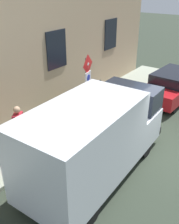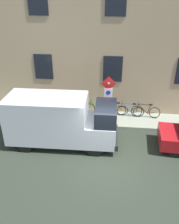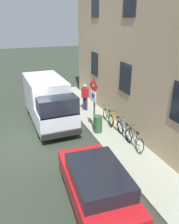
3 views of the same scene
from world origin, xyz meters
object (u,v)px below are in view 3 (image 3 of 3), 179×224
(bicycle_blue, at_px, (124,131))
(parked_hatchback, at_px, (97,184))
(sign_post_stacked, at_px, (94,98))
(bicycle_green, at_px, (108,117))
(pedestrian, at_px, (85,96))
(bicycle_black, at_px, (134,139))
(litter_bin, at_px, (98,124))
(bicycle_orange, at_px, (115,123))
(delivery_van, at_px, (48,100))

(bicycle_blue, bearing_deg, parked_hatchback, 144.90)
(sign_post_stacked, bearing_deg, bicycle_green, 28.43)
(parked_hatchback, xyz_separation_m, pedestrian, (2.35, 7.58, 0.34))
(bicycle_blue, distance_m, pedestrian, 4.27)
(bicycle_blue, xyz_separation_m, bicycle_green, (0.00, 1.88, 0.00))
(parked_hatchback, height_order, bicycle_black, parked_hatchback)
(sign_post_stacked, xyz_separation_m, bicycle_black, (1.12, -2.22, -1.46))
(pedestrian, height_order, litter_bin, pedestrian)
(bicycle_orange, relative_size, litter_bin, 1.90)
(delivery_van, bearing_deg, pedestrian, 104.03)
(bicycle_blue, bearing_deg, sign_post_stacked, 46.52)
(bicycle_black, xyz_separation_m, litter_bin, (-0.98, 1.96, 0.08))
(bicycle_black, distance_m, bicycle_orange, 1.88)
(delivery_van, relative_size, parked_hatchback, 1.31)
(delivery_van, relative_size, bicycle_orange, 3.14)
(bicycle_blue, bearing_deg, delivery_van, 46.16)
(bicycle_black, bearing_deg, bicycle_green, 3.58)
(bicycle_green, distance_m, pedestrian, 2.44)
(sign_post_stacked, distance_m, bicycle_green, 1.94)
(litter_bin, bearing_deg, bicycle_orange, -4.35)
(sign_post_stacked, bearing_deg, parked_hatchback, -110.74)
(sign_post_stacked, bearing_deg, bicycle_orange, -16.75)
(bicycle_black, xyz_separation_m, bicycle_orange, (-0.00, 1.88, 0.00))
(sign_post_stacked, relative_size, bicycle_blue, 1.59)
(bicycle_blue, bearing_deg, litter_bin, 49.29)
(sign_post_stacked, relative_size, bicycle_orange, 1.59)
(parked_hatchback, xyz_separation_m, bicycle_orange, (2.88, 4.33, -0.22))
(sign_post_stacked, relative_size, bicycle_black, 1.58)
(bicycle_black, bearing_deg, litter_bin, 30.16)
(bicycle_green, bearing_deg, litter_bin, 138.89)
(bicycle_orange, bearing_deg, pedestrian, 8.60)
(sign_post_stacked, distance_m, bicycle_orange, 1.87)
(bicycle_blue, relative_size, bicycle_orange, 1.00)
(bicycle_black, relative_size, bicycle_blue, 1.00)
(pedestrian, xyz_separation_m, litter_bin, (-0.45, -3.18, -0.48))
(sign_post_stacked, xyz_separation_m, delivery_van, (-1.91, 2.23, -0.64))
(sign_post_stacked, xyz_separation_m, parked_hatchback, (-1.77, -4.66, -1.24))
(delivery_van, height_order, bicycle_green, delivery_van)
(delivery_van, bearing_deg, sign_post_stacked, 39.24)
(bicycle_orange, bearing_deg, sign_post_stacked, 72.57)
(parked_hatchback, relative_size, litter_bin, 4.55)
(bicycle_green, bearing_deg, bicycle_black, -172.64)
(parked_hatchback, distance_m, bicycle_black, 3.78)
(sign_post_stacked, relative_size, litter_bin, 3.02)
(sign_post_stacked, xyz_separation_m, bicycle_blue, (1.12, -1.28, -1.46))
(bicycle_orange, height_order, litter_bin, litter_bin)
(bicycle_orange, height_order, bicycle_green, same)
(parked_hatchback, relative_size, bicycle_blue, 2.39)
(parked_hatchback, xyz_separation_m, bicycle_black, (2.88, 2.44, -0.22))
(bicycle_orange, bearing_deg, litter_bin, 84.98)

